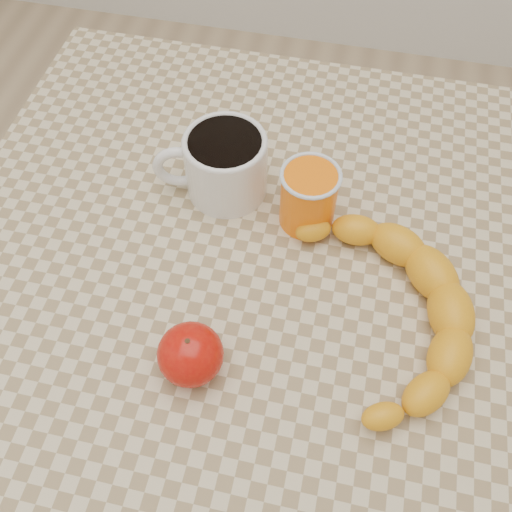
% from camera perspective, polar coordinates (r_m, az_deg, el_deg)
% --- Properties ---
extents(ground, '(3.00, 3.00, 0.00)m').
position_cam_1_polar(ground, '(1.38, -0.00, -17.97)').
color(ground, tan).
rests_on(ground, ground).
extents(table, '(0.80, 0.80, 0.75)m').
position_cam_1_polar(table, '(0.77, -0.00, -4.39)').
color(table, '#CAB78F').
rests_on(table, ground).
extents(coffee_mug, '(0.16, 0.13, 0.09)m').
position_cam_1_polar(coffee_mug, '(0.73, -3.26, 9.27)').
color(coffee_mug, white).
rests_on(coffee_mug, table).
extents(orange_juice_glass, '(0.07, 0.07, 0.09)m').
position_cam_1_polar(orange_juice_glass, '(0.70, 5.27, 5.92)').
color(orange_juice_glass, orange).
rests_on(orange_juice_glass, table).
extents(apple, '(0.09, 0.09, 0.07)m').
position_cam_1_polar(apple, '(0.61, -6.57, -9.74)').
color(apple, '#A70805').
rests_on(apple, table).
extents(banana, '(0.39, 0.43, 0.05)m').
position_cam_1_polar(banana, '(0.65, 13.14, -5.14)').
color(banana, '#F8A816').
rests_on(banana, table).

